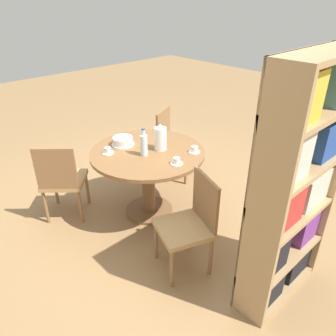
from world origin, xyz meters
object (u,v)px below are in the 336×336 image
cup_c (108,151)px  bookshelf (292,193)px  chair_b (62,179)px  water_bottle (144,144)px  coffee_pot (160,138)px  cake_main (123,141)px  cup_a (177,161)px  chair_c (190,222)px  chair_a (173,142)px  cup_b (194,150)px

cup_c → bookshelf: bearing=102.6°
chair_b → water_bottle: water_bottle is taller
coffee_pot → cake_main: coffee_pot is taller
coffee_pot → cup_a: coffee_pot is taller
cup_a → cup_c: size_ratio=1.00×
chair_c → cup_a: bearing=169.2°
cup_a → coffee_pot: bearing=-106.7°
coffee_pot → water_bottle: 0.21m
chair_b → cup_a: size_ratio=7.23×
chair_b → chair_c: same height
chair_a → cup_b: bearing=-145.1°
cake_main → cup_a: bearing=99.0°
cup_a → cup_b: same height
cup_a → cup_c: same height
chair_c → chair_a: bearing=161.9°
bookshelf → cup_b: bearing=77.6°
chair_c → cake_main: (-0.17, -1.14, 0.32)m
cup_b → water_bottle: bearing=-35.7°
bookshelf → cup_c: 1.79m
chair_a → coffee_pot: coffee_pot is taller
chair_c → bookshelf: bearing=47.3°
coffee_pot → chair_c: bearing=64.3°
coffee_pot → cup_b: bearing=125.9°
chair_c → cup_c: chair_c is taller
coffee_pot → cup_b: 0.36m
cup_a → cup_b: (-0.31, -0.06, 0.00)m
chair_c → chair_b: bearing=-141.5°
water_bottle → cup_c: water_bottle is taller
cup_c → chair_c: bearing=93.4°
chair_c → cup_b: size_ratio=7.23×
chair_c → water_bottle: size_ratio=3.10×
cup_a → bookshelf: bearing=92.5°
coffee_pot → water_bottle: water_bottle is taller
chair_c → cake_main: size_ratio=3.65×
bookshelf → coffee_pot: bookshelf is taller
water_bottle → chair_b: bearing=-43.9°
chair_a → chair_c: (1.03, 1.28, 0.00)m
chair_b → cake_main: bearing=-160.5°
chair_a → chair_c: 1.64m
chair_c → coffee_pot: 0.96m
chair_b → cup_a: chair_b is taller
chair_c → cup_c: 1.13m
chair_a → cake_main: chair_a is taller
coffee_pot → chair_a: bearing=-143.1°
chair_c → water_bottle: 0.91m
coffee_pot → water_bottle: (0.20, -0.01, -0.01)m
bookshelf → cup_a: bookshelf is taller
chair_b → bookshelf: 2.24m
chair_a → cup_a: chair_a is taller
cup_a → chair_a: bearing=-132.3°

